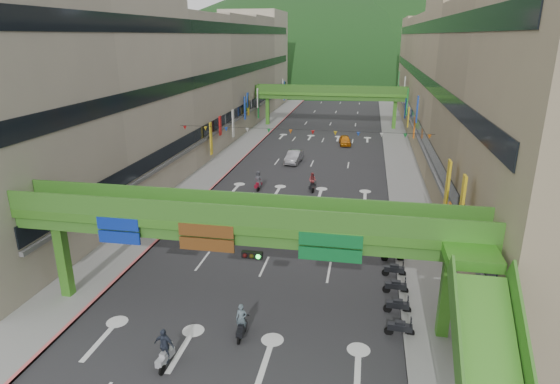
# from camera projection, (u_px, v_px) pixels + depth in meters

# --- Properties ---
(road_slab) EXTENTS (18.00, 140.00, 0.02)m
(road_slab) POSITION_uv_depth(u_px,v_px,m) (320.00, 146.00, 67.93)
(road_slab) COLOR #28282B
(road_slab) RESTS_ON ground
(sidewalk_left) EXTENTS (4.00, 140.00, 0.15)m
(sidewalk_left) POSITION_uv_depth(u_px,v_px,m) (247.00, 142.00, 69.82)
(sidewalk_left) COLOR gray
(sidewalk_left) RESTS_ON ground
(sidewalk_right) EXTENTS (4.00, 140.00, 0.15)m
(sidewalk_right) POSITION_uv_depth(u_px,v_px,m) (398.00, 149.00, 66.00)
(sidewalk_right) COLOR gray
(sidewalk_right) RESTS_ON ground
(curb_left) EXTENTS (0.20, 140.00, 0.18)m
(curb_left) POSITION_uv_depth(u_px,v_px,m) (259.00, 143.00, 69.49)
(curb_left) COLOR #CC5959
(curb_left) RESTS_ON ground
(curb_right) EXTENTS (0.20, 140.00, 0.18)m
(curb_right) POSITION_uv_depth(u_px,v_px,m) (384.00, 148.00, 66.33)
(curb_right) COLOR gray
(curb_right) RESTS_ON ground
(building_row_left) EXTENTS (12.80, 95.00, 19.00)m
(building_row_left) POSITION_uv_depth(u_px,v_px,m) (193.00, 77.00, 68.21)
(building_row_left) COLOR #9E937F
(building_row_left) RESTS_ON ground
(building_row_right) EXTENTS (12.80, 95.00, 19.00)m
(building_row_right) POSITION_uv_depth(u_px,v_px,m) (465.00, 82.00, 61.64)
(building_row_right) COLOR gray
(building_row_right) RESTS_ON ground
(overpass_near) EXTENTS (28.00, 12.27, 7.10)m
(overpass_near) POSITION_uv_depth(u_px,v_px,m) (253.00, 237.00, 24.54)
(overpass_near) COLOR #4C9E2D
(overpass_near) RESTS_ON ground
(overpass_far) EXTENTS (28.00, 2.20, 7.10)m
(overpass_far) POSITION_uv_depth(u_px,v_px,m) (330.00, 96.00, 80.19)
(overpass_far) COLOR #4C9E2D
(overpass_far) RESTS_ON ground
(hill_left) EXTENTS (168.00, 140.00, 112.00)m
(hill_left) POSITION_uv_depth(u_px,v_px,m) (310.00, 79.00, 173.04)
(hill_left) COLOR #1C4419
(hill_left) RESTS_ON ground
(hill_right) EXTENTS (208.00, 176.00, 128.00)m
(hill_right) POSITION_uv_depth(u_px,v_px,m) (417.00, 76.00, 184.74)
(hill_right) COLOR #1C4419
(hill_right) RESTS_ON ground
(bunting_string) EXTENTS (26.00, 0.36, 0.47)m
(bunting_string) POSITION_uv_depth(u_px,v_px,m) (302.00, 132.00, 47.40)
(bunting_string) COLOR black
(bunting_string) RESTS_ON ground
(scooter_rider_near) EXTENTS (0.61, 1.60, 1.98)m
(scooter_rider_near) POSITION_uv_depth(u_px,v_px,m) (242.00, 323.00, 24.62)
(scooter_rider_near) COLOR black
(scooter_rider_near) RESTS_ON ground
(scooter_rider_mid) EXTENTS (0.92, 1.58, 1.99)m
(scooter_rider_mid) POSITION_uv_depth(u_px,v_px,m) (312.00, 182.00, 47.89)
(scooter_rider_mid) COLOR black
(scooter_rider_mid) RESTS_ON ground
(scooter_rider_left) EXTENTS (1.08, 1.60, 2.13)m
(scooter_rider_left) POSITION_uv_depth(u_px,v_px,m) (164.00, 348.00, 22.36)
(scooter_rider_left) COLOR #9B9DA3
(scooter_rider_left) RESTS_ON ground
(scooter_rider_far) EXTENTS (0.92, 1.59, 2.06)m
(scooter_rider_far) POSITION_uv_depth(u_px,v_px,m) (258.00, 181.00, 48.24)
(scooter_rider_far) COLOR maroon
(scooter_rider_far) RESTS_ON ground
(parked_scooter_row) EXTENTS (1.60, 9.35, 1.08)m
(parked_scooter_row) POSITION_uv_depth(u_px,v_px,m) (396.00, 286.00, 28.97)
(parked_scooter_row) COLOR black
(parked_scooter_row) RESTS_ON ground
(car_silver) EXTENTS (1.91, 4.65, 1.50)m
(car_silver) POSITION_uv_depth(u_px,v_px,m) (294.00, 157.00, 58.76)
(car_silver) COLOR #9B9AA2
(car_silver) RESTS_ON ground
(car_yellow) EXTENTS (2.11, 4.17, 1.36)m
(car_yellow) POSITION_uv_depth(u_px,v_px,m) (345.00, 140.00, 68.31)
(car_yellow) COLOR orange
(car_yellow) RESTS_ON ground
(pedestrian_red) EXTENTS (0.99, 0.83, 1.84)m
(pedestrian_red) POSITION_uv_depth(u_px,v_px,m) (441.00, 245.00, 33.64)
(pedestrian_red) COLOR #A72529
(pedestrian_red) RESTS_ON ground
(pedestrian_dark) EXTENTS (0.96, 0.45, 1.59)m
(pedestrian_dark) POSITION_uv_depth(u_px,v_px,m) (401.00, 213.00, 40.14)
(pedestrian_dark) COLOR black
(pedestrian_dark) RESTS_ON ground
(pedestrian_blue) EXTENTS (0.90, 0.62, 1.84)m
(pedestrian_blue) POSITION_uv_depth(u_px,v_px,m) (431.00, 217.00, 38.95)
(pedestrian_blue) COLOR #2F3955
(pedestrian_blue) RESTS_ON ground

